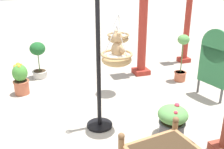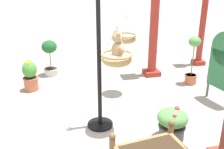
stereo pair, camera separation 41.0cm
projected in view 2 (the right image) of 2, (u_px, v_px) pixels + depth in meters
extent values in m
plane|color=#A8A093|center=(109.00, 128.00, 4.68)|extent=(40.00, 40.00, 0.00)
cylinder|color=black|center=(99.00, 61.00, 4.33)|extent=(0.07, 0.07, 2.37)
cylinder|color=black|center=(100.00, 124.00, 4.76)|extent=(0.44, 0.44, 0.04)
ellipsoid|color=tan|center=(117.00, 60.00, 4.23)|extent=(0.47, 0.47, 0.19)
torus|color=#97794E|center=(117.00, 54.00, 4.20)|extent=(0.49, 0.49, 0.04)
ellipsoid|color=silver|center=(117.00, 59.00, 4.22)|extent=(0.41, 0.41, 0.16)
cylinder|color=#B7B7BC|center=(122.00, 42.00, 4.05)|extent=(0.20, 0.12, 0.44)
cylinder|color=#B7B7BC|center=(119.00, 39.00, 4.21)|extent=(0.20, 0.12, 0.44)
cylinder|color=#B7B7BC|center=(110.00, 41.00, 4.10)|extent=(0.01, 0.23, 0.44)
torus|color=#B7B7BC|center=(117.00, 26.00, 4.04)|extent=(0.06, 0.06, 0.01)
ellipsoid|color=tan|center=(117.00, 50.00, 4.18)|extent=(0.22, 0.18, 0.26)
sphere|color=tan|center=(118.00, 37.00, 4.10)|extent=(0.21, 0.21, 0.17)
ellipsoid|color=tan|center=(121.00, 38.00, 4.12)|extent=(0.09, 0.08, 0.05)
sphere|color=black|center=(123.00, 38.00, 4.12)|extent=(0.02, 0.02, 0.02)
sphere|color=tan|center=(117.00, 32.00, 4.13)|extent=(0.06, 0.06, 0.06)
sphere|color=tan|center=(118.00, 34.00, 4.03)|extent=(0.06, 0.06, 0.06)
ellipsoid|color=tan|center=(117.00, 46.00, 4.27)|extent=(0.07, 0.12, 0.16)
ellipsoid|color=tan|center=(121.00, 50.00, 4.07)|extent=(0.07, 0.12, 0.16)
ellipsoid|color=tan|center=(122.00, 54.00, 4.28)|extent=(0.08, 0.15, 0.08)
ellipsoid|color=tan|center=(124.00, 57.00, 4.18)|extent=(0.08, 0.15, 0.08)
ellipsoid|color=#A37F51|center=(126.00, 39.00, 5.55)|extent=(0.42, 0.42, 0.17)
torus|color=olive|center=(126.00, 35.00, 5.52)|extent=(0.45, 0.45, 0.04)
ellipsoid|color=silver|center=(126.00, 38.00, 5.54)|extent=(0.37, 0.37, 0.14)
cylinder|color=#B7B7BC|center=(129.00, 26.00, 5.38)|extent=(0.18, 0.11, 0.41)
cylinder|color=#B7B7BC|center=(127.00, 24.00, 5.53)|extent=(0.18, 0.11, 0.41)
cylinder|color=#B7B7BC|center=(121.00, 25.00, 5.43)|extent=(0.01, 0.20, 0.41)
torus|color=#B7B7BC|center=(126.00, 15.00, 5.37)|extent=(0.06, 0.06, 0.01)
cylinder|color=#9E2D23|center=(203.00, 20.00, 7.26)|extent=(0.16, 0.16, 2.46)
cube|color=#9E2D23|center=(198.00, 62.00, 7.69)|extent=(0.30, 0.30, 0.12)
cylinder|color=#9E2D23|center=(154.00, 24.00, 6.50)|extent=(0.21, 0.21, 2.60)
cube|color=#9E2D23|center=(151.00, 73.00, 6.95)|extent=(0.38, 0.38, 0.12)
cylinder|color=brown|center=(170.00, 143.00, 3.83)|extent=(0.08, 0.08, 0.57)
sphere|color=brown|center=(171.00, 123.00, 3.71)|extent=(0.09, 0.09, 0.09)
sphere|color=brown|center=(112.00, 136.00, 3.43)|extent=(0.09, 0.09, 0.09)
cylinder|color=#BC6042|center=(31.00, 84.00, 6.07)|extent=(0.31, 0.31, 0.30)
torus|color=#A9573B|center=(30.00, 78.00, 6.02)|extent=(0.34, 0.34, 0.03)
cylinder|color=#382819|center=(31.00, 78.00, 6.02)|extent=(0.27, 0.27, 0.03)
ellipsoid|color=#478E38|center=(30.00, 70.00, 5.95)|extent=(0.32, 0.32, 0.37)
sphere|color=gold|center=(29.00, 63.00, 5.84)|extent=(0.06, 0.06, 0.06)
sphere|color=gold|center=(31.00, 62.00, 5.89)|extent=(0.05, 0.05, 0.05)
sphere|color=gold|center=(28.00, 62.00, 5.93)|extent=(0.09, 0.09, 0.09)
sphere|color=gold|center=(25.00, 63.00, 5.89)|extent=(0.08, 0.08, 0.08)
cylinder|color=#BC6042|center=(191.00, 79.00, 6.42)|extent=(0.26, 0.26, 0.22)
torus|color=#A9573B|center=(191.00, 75.00, 6.39)|extent=(0.29, 0.29, 0.03)
cylinder|color=#382819|center=(191.00, 75.00, 6.39)|extent=(0.23, 0.23, 0.03)
cylinder|color=#4C6B38|center=(193.00, 61.00, 6.26)|extent=(0.02, 0.02, 0.68)
ellipsoid|color=#56934C|center=(195.00, 42.00, 6.09)|extent=(0.27, 0.27, 0.23)
cylinder|color=beige|center=(51.00, 72.00, 6.95)|extent=(0.34, 0.34, 0.17)
torus|color=#BCB7AE|center=(51.00, 69.00, 6.92)|extent=(0.37, 0.37, 0.03)
cylinder|color=#382819|center=(51.00, 69.00, 6.92)|extent=(0.30, 0.30, 0.03)
cylinder|color=#4C6B38|center=(50.00, 61.00, 6.84)|extent=(0.02, 0.02, 0.42)
ellipsoid|color=#1E5B28|center=(49.00, 47.00, 6.71)|extent=(0.37, 0.37, 0.32)
cylinder|color=#4C4C51|center=(171.00, 132.00, 4.37)|extent=(0.40, 0.40, 0.24)
torus|color=#444449|center=(172.00, 126.00, 4.33)|extent=(0.43, 0.43, 0.03)
cylinder|color=#382819|center=(172.00, 126.00, 4.33)|extent=(0.35, 0.35, 0.03)
ellipsoid|color=#56934C|center=(173.00, 118.00, 4.27)|extent=(0.48, 0.48, 0.28)
sphere|color=#E0384C|center=(175.00, 116.00, 4.11)|extent=(0.06, 0.06, 0.06)
sphere|color=#E0384C|center=(177.00, 108.00, 4.25)|extent=(0.08, 0.08, 0.08)
cube|color=#286B3D|center=(222.00, 71.00, 5.33)|extent=(0.66, 0.19, 0.77)
cylinder|color=#4C4C4C|center=(207.00, 90.00, 5.77)|extent=(0.05, 0.05, 0.30)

